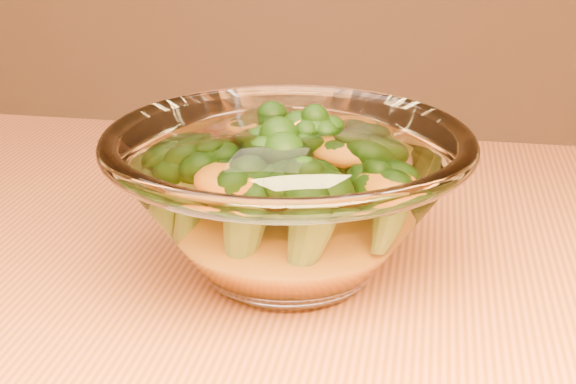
# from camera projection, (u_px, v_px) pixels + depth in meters

# --- Properties ---
(glass_bowl) EXTENTS (0.22, 0.22, 0.10)m
(glass_bowl) POSITION_uv_depth(u_px,v_px,m) (288.00, 199.00, 0.49)
(glass_bowl) COLOR white
(glass_bowl) RESTS_ON table
(cheese_sauce) EXTENTS (0.11, 0.11, 0.03)m
(cheese_sauce) POSITION_uv_depth(u_px,v_px,m) (288.00, 230.00, 0.50)
(cheese_sauce) COLOR orange
(cheese_sauce) RESTS_ON glass_bowl
(broccoli_heap) EXTENTS (0.15, 0.15, 0.07)m
(broccoli_heap) POSITION_uv_depth(u_px,v_px,m) (287.00, 173.00, 0.49)
(broccoli_heap) COLOR black
(broccoli_heap) RESTS_ON cheese_sauce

